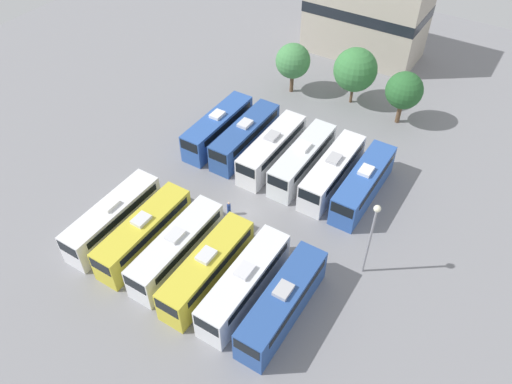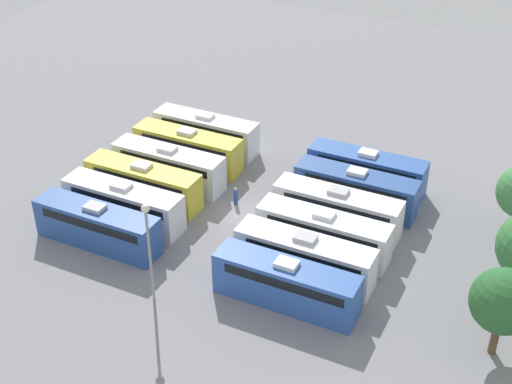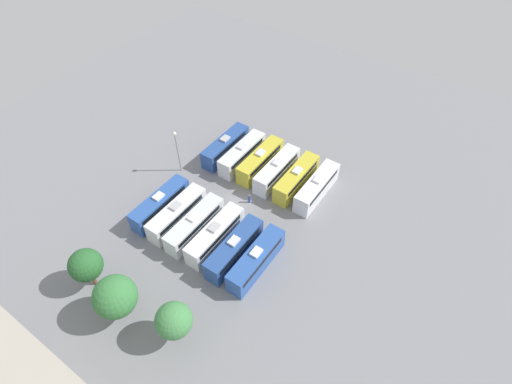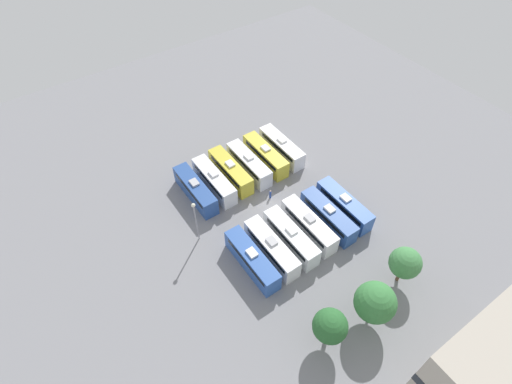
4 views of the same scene
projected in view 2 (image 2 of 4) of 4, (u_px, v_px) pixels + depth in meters
The scene contains 16 objects.
ground_plane at pixel (240, 213), 61.37m from camera, with size 110.70×110.70×0.00m, color gray.
bus_0 at pixel (206, 131), 70.47m from camera, with size 2.60×10.67×3.70m.
bus_1 at pixel (188, 147), 67.61m from camera, with size 2.60×10.67×3.70m.
bus_2 at pixel (169, 165), 64.76m from camera, with size 2.60×10.67×3.70m.
bus_3 at pixel (144, 182), 62.18m from camera, with size 2.60×10.67×3.70m.
bus_4 at pixel (124, 203), 59.36m from camera, with size 2.60×10.67×3.70m.
bus_5 at pixel (98, 225), 56.62m from camera, with size 2.60×10.67×3.70m.
bus_6 at pixel (367, 170), 64.06m from camera, with size 2.60×10.67×3.70m.
bus_7 at pixel (356, 189), 61.28m from camera, with size 2.60×10.67×3.70m.
bus_8 at pixel (338, 209), 58.64m from camera, with size 2.60×10.67×3.70m.
bus_9 at pixel (324, 232), 55.80m from camera, with size 2.60×10.67×3.70m.
bus_10 at pixel (305, 256), 53.15m from camera, with size 2.60×10.67×3.70m.
bus_11 at pixel (287, 283), 50.54m from camera, with size 2.60×10.67×3.70m.
worker_person at pixel (236, 196), 62.20m from camera, with size 0.36×0.36×1.69m.
light_pole at pixel (148, 237), 48.88m from camera, with size 0.60×0.60×8.21m.
tree_2 at pixel (503, 301), 44.98m from camera, with size 4.33×4.33×6.57m.
Camera 2 is at (45.23, 23.73, 34.10)m, focal length 50.00 mm.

